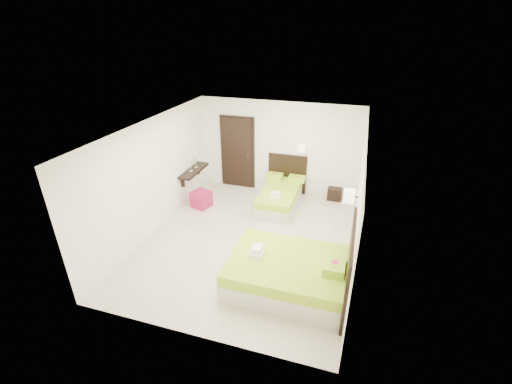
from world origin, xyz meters
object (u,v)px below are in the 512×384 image
(bed_double, at_px, (292,272))
(ottoman, at_px, (201,199))
(nightstand, at_px, (335,193))
(bed_single, at_px, (280,195))

(bed_double, relative_size, ottoman, 4.98)
(nightstand, relative_size, ottoman, 0.88)
(nightstand, xyz_separation_m, ottoman, (-3.37, -1.49, 0.05))
(bed_single, height_order, bed_double, bed_double)
(bed_double, distance_m, nightstand, 3.84)
(ottoman, bearing_deg, bed_double, -38.39)
(bed_double, distance_m, ottoman, 3.75)
(nightstand, distance_m, ottoman, 3.68)
(bed_single, relative_size, bed_double, 0.84)
(bed_single, height_order, ottoman, bed_single)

